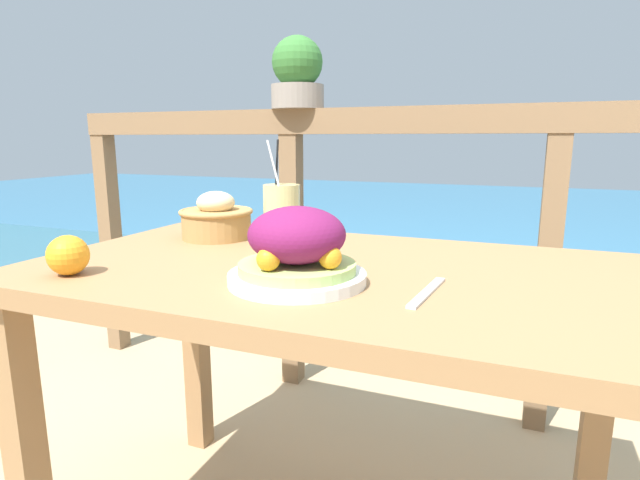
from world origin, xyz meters
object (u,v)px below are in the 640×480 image
object	(u,v)px
salad_plate	(297,251)
potted_plant	(297,74)
bread_basket	(216,219)
drink_glass	(282,216)

from	to	relation	value
salad_plate	potted_plant	world-z (taller)	potted_plant
bread_basket	drink_glass	bearing A→B (deg)	-10.50
salad_plate	bread_basket	world-z (taller)	salad_plate
bread_basket	potted_plant	world-z (taller)	potted_plant
salad_plate	drink_glass	xyz separation A→B (m)	(-0.16, 0.26, 0.02)
salad_plate	potted_plant	distance (m)	1.11
drink_glass	potted_plant	bearing A→B (deg)	110.87
drink_glass	bread_basket	size ratio (longest dim) A/B	1.33
drink_glass	bread_basket	world-z (taller)	drink_glass
drink_glass	bread_basket	bearing A→B (deg)	169.50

